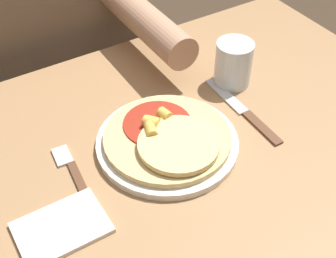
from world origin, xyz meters
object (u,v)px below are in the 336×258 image
Objects in this scene: dining_table at (174,203)px; knife at (243,111)px; plate at (168,143)px; drinking_glass at (233,64)px; person_diner at (66,53)px; fork at (74,175)px; pizza at (169,137)px.

dining_table is 4.83× the size of knife.
plate is 2.70× the size of drinking_glass.
plate is 0.17m from knife.
person_diner is (0.00, 0.52, -0.11)m from plate.
knife is (0.17, 0.00, -0.00)m from plate.
plate is 0.53m from person_diner.
knife is (0.34, -0.02, 0.00)m from fork.
dining_table is 0.22m from knife.
dining_table is 4.74× the size of pizza.
knife is (0.17, 0.01, -0.02)m from pizza.
plate is 0.23m from drinking_glass.
fork is at bearing 165.74° from dining_table.
person_diner is (0.17, 0.50, -0.10)m from fork.
fork is 0.34m from knife.
plate is (0.00, 0.02, 0.15)m from dining_table.
pizza reaches higher than plate.
fork is at bearing -109.28° from person_diner.
plate is 0.02m from pizza.
dining_table is 11.43× the size of drinking_glass.
dining_table is at bearing -14.26° from fork.
person_diner is (0.00, 0.52, -0.13)m from pizza.
knife is 0.55m from person_diner.
knife is at bearing 0.80° from plate.
pizza is at bearing -96.07° from plate.
pizza is at bearing -155.75° from drinking_glass.
plate is at bearing 83.93° from pizza.
plate is 0.21× the size of person_diner.
person_diner is at bearing 70.72° from fork.
pizza is 0.17m from fork.
knife is 0.10m from drinking_glass.
person_diner is (0.01, 0.54, 0.04)m from dining_table.
pizza is at bearing -90.47° from person_diner.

